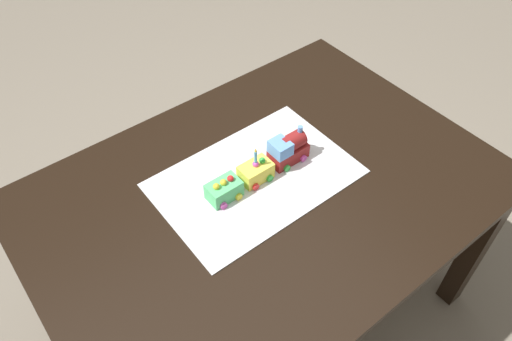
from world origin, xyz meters
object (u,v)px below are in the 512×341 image
at_px(cake_locomotive, 288,149).
at_px(cake_car_flatbed_mint_green, 224,190).
at_px(birthday_candle, 257,155).
at_px(dining_table, 265,211).
at_px(cake_car_caboose_lemon, 256,172).

height_order(cake_locomotive, cake_car_flatbed_mint_green, cake_locomotive).
height_order(cake_locomotive, birthday_candle, birthday_candle).
distance_m(cake_locomotive, birthday_candle, 0.13).
bearing_deg(dining_table, cake_car_flatbed_mint_green, -23.26).
bearing_deg(cake_car_flatbed_mint_green, birthday_candle, 180.00).
bearing_deg(birthday_candle, cake_locomotive, 180.00).
xyz_separation_m(cake_car_caboose_lemon, cake_car_flatbed_mint_green, (0.12, 0.00, 0.00)).
height_order(dining_table, cake_car_caboose_lemon, cake_car_caboose_lemon).
xyz_separation_m(dining_table, cake_car_flatbed_mint_green, (0.12, -0.05, 0.14)).
xyz_separation_m(cake_locomotive, birthday_candle, (0.12, -0.00, 0.05)).
relative_size(cake_locomotive, birthday_candle, 2.50).
bearing_deg(cake_car_flatbed_mint_green, cake_locomotive, 180.00).
relative_size(cake_locomotive, cake_car_caboose_lemon, 1.40).
distance_m(dining_table, birthday_candle, 0.22).
height_order(cake_car_flatbed_mint_green, birthday_candle, birthday_candle).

